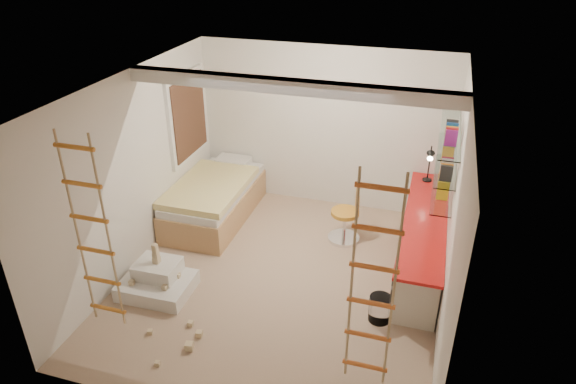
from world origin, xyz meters
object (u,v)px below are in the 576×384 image
(desk, at_px, (422,240))
(bed, at_px, (215,199))
(swivel_chair, at_px, (346,223))
(play_platform, at_px, (157,281))

(desk, bearing_deg, bed, 173.51)
(swivel_chair, bearing_deg, bed, 178.77)
(swivel_chair, xyz_separation_m, play_platform, (-2.06, -1.86, -0.14))
(desk, bearing_deg, play_platform, -153.94)
(swivel_chair, height_order, play_platform, swivel_chair)
(desk, xyz_separation_m, play_platform, (-3.15, -1.54, -0.25))
(bed, xyz_separation_m, swivel_chair, (2.10, -0.05, -0.04))
(desk, height_order, play_platform, desk)
(bed, distance_m, play_platform, 1.91)
(desk, distance_m, bed, 3.22)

